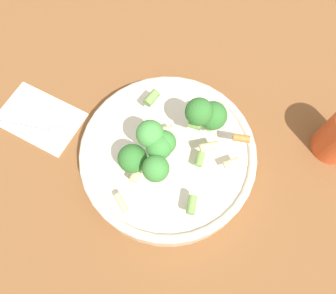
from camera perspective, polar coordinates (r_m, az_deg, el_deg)
The scene contains 5 objects.
ground_plane at distance 0.56m, azimuth 0.00°, elevation -2.54°, with size 3.00×3.00×0.00m, color brown.
bowl at distance 0.54m, azimuth 0.00°, elevation -1.55°, with size 0.28×0.28×0.05m.
pasta_salad at distance 0.46m, azimuth 0.42°, elevation 1.41°, with size 0.20×0.21×0.09m.
napkin at distance 0.64m, azimuth -21.46°, elevation 4.77°, with size 0.16×0.18×0.01m.
spoon at distance 0.62m, azimuth -21.76°, elevation 2.83°, with size 0.06×0.17×0.01m.
Camera 1 is at (0.19, -0.01, 0.53)m, focal length 35.00 mm.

